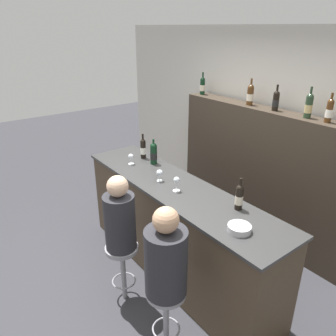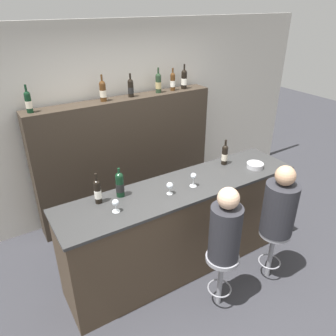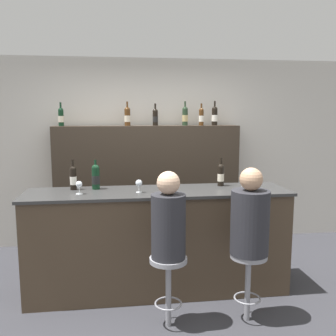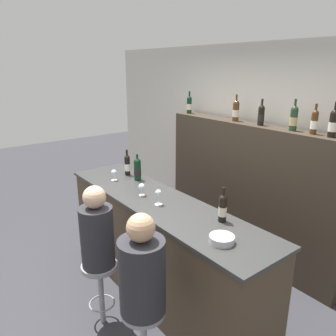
{
  "view_description": "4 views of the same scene",
  "coord_description": "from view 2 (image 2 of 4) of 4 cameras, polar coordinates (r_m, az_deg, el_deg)",
  "views": [
    {
      "loc": [
        2.35,
        -1.57,
        2.58
      ],
      "look_at": [
        -0.01,
        0.21,
        1.29
      ],
      "focal_mm": 35.0,
      "sensor_mm": 36.0,
      "label": 1
    },
    {
      "loc": [
        -1.68,
        -2.11,
        2.8
      ],
      "look_at": [
        -0.19,
        0.28,
        1.34
      ],
      "focal_mm": 35.0,
      "sensor_mm": 36.0,
      "label": 2
    },
    {
      "loc": [
        -0.4,
        -3.4,
        1.85
      ],
      "look_at": [
        0.1,
        0.31,
        1.3
      ],
      "focal_mm": 40.0,
      "sensor_mm": 36.0,
      "label": 3
    },
    {
      "loc": [
        2.41,
        -1.43,
        2.33
      ],
      "look_at": [
        0.2,
        0.27,
        1.46
      ],
      "focal_mm": 35.0,
      "sensor_mm": 36.0,
      "label": 4
    }
  ],
  "objects": [
    {
      "name": "wine_bottle_backbar_5",
      "position": [
        4.69,
        2.82,
        15.22
      ],
      "size": [
        0.08,
        0.08,
        0.33
      ],
      "color": "black",
      "rests_on": "back_bar_cabinet"
    },
    {
      "name": "wall_back",
      "position": [
        4.59,
        -8.68,
        7.98
      ],
      "size": [
        6.4,
        0.05,
        2.6
      ],
      "color": "beige",
      "rests_on": "ground_plane"
    },
    {
      "name": "bar_stool_left",
      "position": [
        3.36,
        9.3,
        -16.78
      ],
      "size": [
        0.33,
        0.33,
        0.63
      ],
      "color": "gray",
      "rests_on": "ground_plane"
    },
    {
      "name": "wine_bottle_backbar_0",
      "position": [
        3.94,
        -23.16,
        10.58
      ],
      "size": [
        0.07,
        0.07,
        0.31
      ],
      "color": "black",
      "rests_on": "back_bar_cabinet"
    },
    {
      "name": "bar_stool_right",
      "position": [
        3.77,
        17.81,
        -12.18
      ],
      "size": [
        0.33,
        0.33,
        0.63
      ],
      "color": "gray",
      "rests_on": "ground_plane"
    },
    {
      "name": "wine_glass_0",
      "position": [
        3.0,
        -9.13,
        -6.09
      ],
      "size": [
        0.07,
        0.07,
        0.13
      ],
      "color": "silver",
      "rests_on": "bar_counter"
    },
    {
      "name": "wine_bottle_backbar_4",
      "position": [
        4.59,
        0.82,
        14.85
      ],
      "size": [
        0.07,
        0.07,
        0.3
      ],
      "color": "#4C2D14",
      "rests_on": "back_bar_cabinet"
    },
    {
      "name": "metal_bowl",
      "position": [
        3.89,
        14.91,
        0.44
      ],
      "size": [
        0.19,
        0.19,
        0.05
      ],
      "color": "#B7B7BC",
      "rests_on": "bar_counter"
    },
    {
      "name": "wine_bottle_backbar_2",
      "position": [
        4.29,
        -6.52,
        13.72
      ],
      "size": [
        0.07,
        0.07,
        0.3
      ],
      "color": "black",
      "rests_on": "back_bar_cabinet"
    },
    {
      "name": "wine_bottle_counter_0",
      "position": [
        3.14,
        -12.16,
        -3.95
      ],
      "size": [
        0.07,
        0.07,
        0.31
      ],
      "color": "black",
      "rests_on": "bar_counter"
    },
    {
      "name": "wine_bottle_backbar_3",
      "position": [
        4.48,
        -1.69,
        14.62
      ],
      "size": [
        0.08,
        0.08,
        0.33
      ],
      "color": "#233823",
      "rests_on": "back_bar_cabinet"
    },
    {
      "name": "wine_bottle_counter_1",
      "position": [
        3.2,
        -8.4,
        -2.82
      ],
      "size": [
        0.08,
        0.08,
        0.31
      ],
      "color": "black",
      "rests_on": "bar_counter"
    },
    {
      "name": "wine_bottle_counter_2",
      "position": [
        3.85,
        9.85,
        2.34
      ],
      "size": [
        0.07,
        0.07,
        0.3
      ],
      "color": "black",
      "rests_on": "bar_counter"
    },
    {
      "name": "wine_glass_2",
      "position": [
        3.35,
        4.46,
        -1.54
      ],
      "size": [
        0.07,
        0.07,
        0.15
      ],
      "color": "silver",
      "rests_on": "bar_counter"
    },
    {
      "name": "guest_seated_left",
      "position": [
        3.05,
        9.97,
        -10.35
      ],
      "size": [
        0.29,
        0.29,
        0.75
      ],
      "color": "#28282D",
      "rests_on": "bar_stool_left"
    },
    {
      "name": "ground_plane",
      "position": [
        3.89,
        4.85,
        -18.81
      ],
      "size": [
        16.0,
        16.0,
        0.0
      ],
      "primitive_type": "plane",
      "color": "#333338"
    },
    {
      "name": "back_bar_cabinet",
      "position": [
        4.57,
        -7.13,
        1.77
      ],
      "size": [
        2.5,
        0.28,
        1.68
      ],
      "color": "#382D23",
      "rests_on": "ground_plane"
    },
    {
      "name": "wine_glass_1",
      "position": [
        3.22,
        0.31,
        -3.15
      ],
      "size": [
        0.07,
        0.07,
        0.13
      ],
      "color": "silver",
      "rests_on": "bar_counter"
    },
    {
      "name": "bar_counter",
      "position": [
        3.71,
        2.42,
        -10.26
      ],
      "size": [
        2.67,
        0.64,
        1.07
      ],
      "color": "#473828",
      "rests_on": "ground_plane"
    },
    {
      "name": "guest_seated_right",
      "position": [
        3.5,
        18.9,
        -6.17
      ],
      "size": [
        0.34,
        0.34,
        0.77
      ],
      "color": "#28282D",
      "rests_on": "bar_stool_right"
    },
    {
      "name": "wine_bottle_backbar_1",
      "position": [
        4.15,
        -11.29,
        13.05
      ],
      "size": [
        0.08,
        0.08,
        0.32
      ],
      "color": "#4C2D14",
      "rests_on": "back_bar_cabinet"
    }
  ]
}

